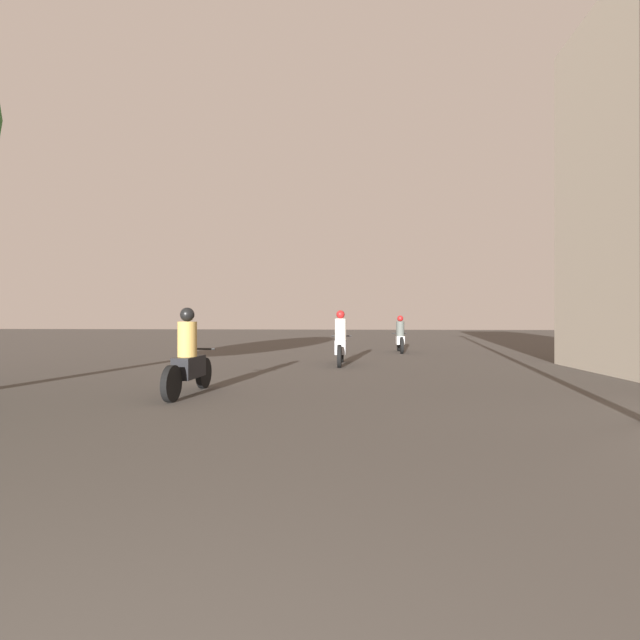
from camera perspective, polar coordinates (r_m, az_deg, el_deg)
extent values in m
cylinder|color=black|center=(8.38, -15.24, -6.82)|extent=(0.10, 0.58, 0.58)
cylinder|color=black|center=(7.12, -19.20, -8.02)|extent=(0.10, 0.58, 0.58)
cube|color=black|center=(7.72, -17.05, -6.02)|extent=(0.30, 0.80, 0.37)
cylinder|color=black|center=(8.11, -15.84, -3.72)|extent=(0.60, 0.04, 0.04)
cylinder|color=#B28E47|center=(7.61, -17.28, -2.46)|extent=(0.32, 0.32, 0.60)
sphere|color=black|center=(7.61, -17.28, 0.70)|extent=(0.24, 0.24, 0.24)
cylinder|color=black|center=(13.08, 2.92, -4.29)|extent=(0.10, 0.62, 0.62)
cylinder|color=black|center=(11.62, 2.60, -4.82)|extent=(0.10, 0.62, 0.62)
cube|color=#ADADB2|center=(12.34, 2.77, -3.61)|extent=(0.30, 0.76, 0.40)
cylinder|color=black|center=(12.80, 2.87, -2.14)|extent=(0.60, 0.04, 0.04)
cylinder|color=silver|center=(12.24, 2.75, -1.26)|extent=(0.32, 0.32, 0.61)
sphere|color=#A51919|center=(12.24, 2.75, 0.74)|extent=(0.24, 0.24, 0.24)
cylinder|color=black|center=(18.13, 10.43, -3.08)|extent=(0.10, 0.65, 0.65)
cylinder|color=black|center=(16.73, 10.84, -3.33)|extent=(0.10, 0.65, 0.65)
cube|color=silver|center=(17.42, 10.63, -2.67)|extent=(0.30, 0.72, 0.32)
cylinder|color=black|center=(17.87, 10.49, -1.76)|extent=(0.60, 0.04, 0.04)
cylinder|color=#4C514C|center=(17.34, 10.65, -1.17)|extent=(0.32, 0.32, 0.59)
sphere|color=#A51919|center=(17.33, 10.65, 0.20)|extent=(0.24, 0.24, 0.24)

